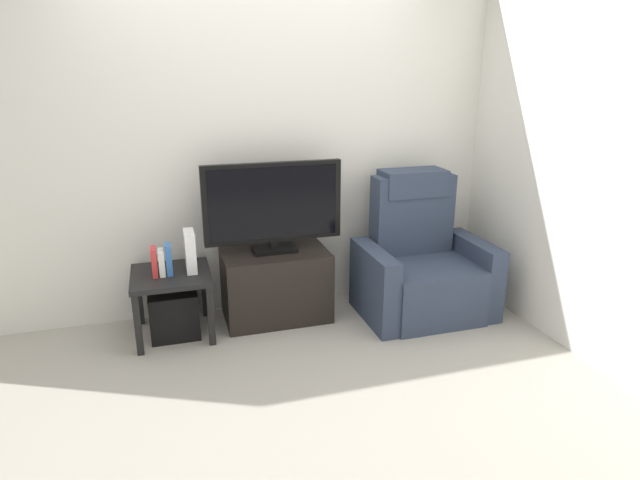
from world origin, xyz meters
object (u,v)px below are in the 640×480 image
object	(u,v)px
subwoofer_box	(174,312)
game_console	(190,251)
book_rightmost	(169,259)
tv_stand	(276,285)
book_leftmost	(154,262)
book_middle	(162,263)
recliner_armchair	(421,265)
side_table	(171,283)
television	(273,205)

from	to	relation	value
subwoofer_box	game_console	bearing A→B (deg)	3.95
book_rightmost	game_console	size ratio (longest dim) A/B	0.76
game_console	subwoofer_box	bearing A→B (deg)	-176.05
tv_stand	book_rightmost	distance (m)	0.83
tv_stand	book_leftmost	size ratio (longest dim) A/B	3.87
book_leftmost	game_console	world-z (taller)	game_console
book_leftmost	book_middle	bearing A→B (deg)	0.00
recliner_armchair	side_table	distance (m)	1.87
side_table	game_console	xyz separation A→B (m)	(0.15, 0.01, 0.22)
side_table	book_leftmost	distance (m)	0.20
side_table	subwoofer_box	size ratio (longest dim) A/B	1.61
recliner_armchair	subwoofer_box	size ratio (longest dim) A/B	3.22
book_middle	game_console	xyz separation A→B (m)	(0.20, 0.03, 0.05)
tv_stand	television	bearing A→B (deg)	90.00
book_rightmost	game_console	world-z (taller)	game_console
recliner_armchair	side_table	size ratio (longest dim) A/B	2.00
subwoofer_box	book_middle	xyz separation A→B (m)	(-0.05, -0.02, 0.39)
side_table	game_console	distance (m)	0.26
subwoofer_box	recliner_armchair	bearing A→B (deg)	-4.25
book_leftmost	book_rightmost	size ratio (longest dim) A/B	0.93
book_middle	side_table	bearing A→B (deg)	20.93
recliner_armchair	subwoofer_box	xyz separation A→B (m)	(-1.87, 0.14, -0.21)
book_leftmost	book_middle	xyz separation A→B (m)	(0.05, 0.00, -0.01)
tv_stand	television	world-z (taller)	television
recliner_armchair	subwoofer_box	bearing A→B (deg)	-173.47
game_console	recliner_armchair	bearing A→B (deg)	-4.94
tv_stand	subwoofer_box	size ratio (longest dim) A/B	2.33
book_rightmost	tv_stand	bearing A→B (deg)	5.62
television	book_middle	bearing A→B (deg)	-173.40
book_middle	game_console	world-z (taller)	game_console
subwoofer_box	book_middle	world-z (taller)	book_middle
game_console	side_table	bearing A→B (deg)	-176.05
tv_stand	recliner_armchair	xyz separation A→B (m)	(1.11, -0.19, 0.11)
television	book_rightmost	distance (m)	0.83
book_leftmost	book_middle	distance (m)	0.05
tv_stand	side_table	bearing A→B (deg)	-175.86
television	book_leftmost	size ratio (longest dim) A/B	5.04
tv_stand	game_console	size ratio (longest dim) A/B	2.71
television	subwoofer_box	size ratio (longest dim) A/B	3.04
tv_stand	subwoofer_box	xyz separation A→B (m)	(-0.76, -0.05, -0.10)
television	subwoofer_box	xyz separation A→B (m)	(-0.76, -0.07, -0.71)
book_leftmost	tv_stand	bearing A→B (deg)	4.99
television	recliner_armchair	size ratio (longest dim) A/B	0.94
recliner_armchair	book_leftmost	xyz separation A→B (m)	(-1.97, 0.12, 0.20)
side_table	book_leftmost	xyz separation A→B (m)	(-0.10, -0.02, 0.18)
tv_stand	recliner_armchair	bearing A→B (deg)	-9.90
side_table	book_middle	xyz separation A→B (m)	(-0.05, -0.02, 0.16)
book_leftmost	book_rightmost	distance (m)	0.10
television	subwoofer_box	bearing A→B (deg)	-174.44
tv_stand	game_console	distance (m)	0.70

